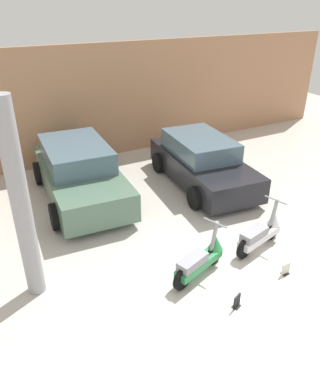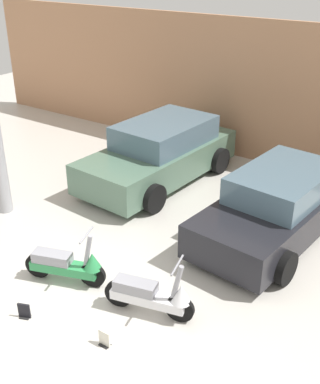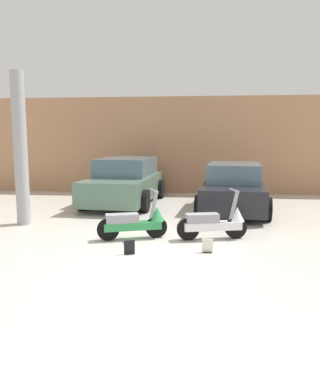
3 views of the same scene
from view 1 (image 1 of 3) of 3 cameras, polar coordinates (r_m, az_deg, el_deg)
name	(u,v)px [view 1 (image 1 of 3)]	position (r m, az deg, el deg)	size (l,w,h in m)	color
ground_plane	(240,286)	(7.59, 12.13, -13.83)	(28.00, 28.00, 0.00)	beige
wall_back	(97,103)	(12.78, -9.51, 13.23)	(19.60, 0.12, 3.70)	tan
scooter_front_left	(201,259)	(7.52, 6.32, -10.08)	(1.44, 0.74, 1.04)	black
scooter_front_right	(261,232)	(8.52, 15.20, -5.96)	(1.48, 0.66, 1.05)	black
car_rear_left	(79,172)	(10.42, -12.20, 2.93)	(2.34, 4.47, 1.48)	#51705B
car_rear_center	(202,162)	(11.04, 6.40, 4.59)	(2.28, 4.22, 1.38)	black
placard_near_left_scooter	(237,302)	(7.09, 11.63, -16.07)	(0.20, 0.17, 0.26)	black
placard_near_right_scooter	(286,269)	(8.04, 18.60, -11.10)	(0.20, 0.12, 0.26)	black
support_column_side	(21,205)	(6.69, -20.44, -1.87)	(0.33, 0.33, 3.70)	#99999E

